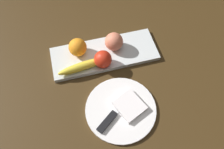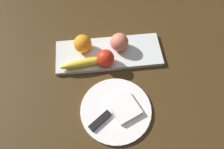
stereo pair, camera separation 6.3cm
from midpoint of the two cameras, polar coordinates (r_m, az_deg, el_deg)
name	(u,v)px [view 2 (the right image)]	position (r m, az deg, el deg)	size (l,w,h in m)	color
ground_plane	(119,54)	(0.98, 3.71, 5.06)	(2.40, 2.40, 0.00)	#3B2912
fruit_tray	(109,54)	(0.97, 1.05, 5.12)	(0.44, 0.16, 0.02)	silver
apple	(105,58)	(0.90, 0.38, 3.93)	(0.07, 0.07, 0.07)	red
banana	(85,63)	(0.91, -4.82, 2.82)	(0.20, 0.03, 0.03)	yellow
orange_near_apple	(83,44)	(0.94, -5.38, 7.54)	(0.07, 0.07, 0.07)	orange
peach	(119,42)	(0.94, 3.77, 7.92)	(0.08, 0.08, 0.08)	#DC795B
dinner_plate	(116,110)	(0.85, 3.12, -8.96)	(0.26, 0.26, 0.01)	white
folded_napkin	(125,108)	(0.84, 5.38, -8.34)	(0.09, 0.10, 0.02)	white
knife	(103,118)	(0.83, 0.07, -10.86)	(0.16, 0.13, 0.01)	silver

